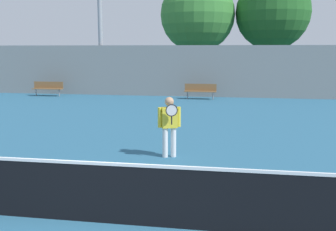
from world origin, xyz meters
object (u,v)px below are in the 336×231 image
(bench_courtside_far, at_px, (48,87))
(tree_green_tall, at_px, (273,13))
(tennis_player, at_px, (169,123))
(tree_dark_dense, at_px, (198,15))
(bench_courtside_near, at_px, (200,90))
(tennis_net, at_px, (99,192))

(bench_courtside_far, distance_m, tree_green_tall, 15.76)
(tennis_player, height_order, tree_green_tall, tree_green_tall)
(bench_courtside_far, height_order, tree_green_tall, tree_green_tall)
(tennis_player, bearing_deg, tree_dark_dense, 71.67)
(bench_courtside_near, height_order, tree_green_tall, tree_green_tall)
(bench_courtside_far, bearing_deg, tree_dark_dense, 35.41)
(bench_courtside_near, bearing_deg, tree_dark_dense, 97.33)
(tennis_net, height_order, bench_courtside_far, tennis_net)
(bench_courtside_near, relative_size, tree_dark_dense, 0.23)
(bench_courtside_far, relative_size, tree_green_tall, 0.24)
(tennis_player, bearing_deg, tree_green_tall, 56.04)
(bench_courtside_far, xyz_separation_m, tree_green_tall, (13.58, 6.44, 4.73))
(bench_courtside_near, xyz_separation_m, tree_dark_dense, (-0.77, 6.00, 4.61))
(bench_courtside_near, distance_m, bench_courtside_far, 9.21)
(bench_courtside_near, relative_size, tree_green_tall, 0.23)
(tennis_player, height_order, bench_courtside_near, tennis_player)
(tennis_player, height_order, bench_courtside_far, tennis_player)
(tennis_net, xyz_separation_m, tennis_player, (0.47, 4.09, 0.39))
(bench_courtside_far, bearing_deg, tennis_player, -52.39)
(tennis_net, relative_size, tree_dark_dense, 1.59)
(bench_courtside_near, distance_m, tree_green_tall, 9.11)
(bench_courtside_near, xyz_separation_m, tree_green_tall, (4.37, 6.44, 4.73))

